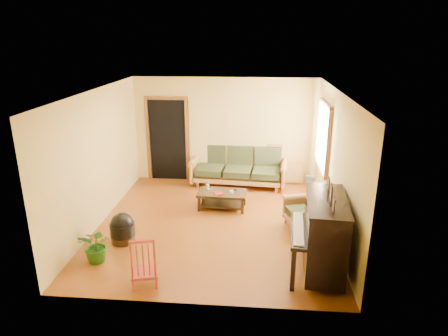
# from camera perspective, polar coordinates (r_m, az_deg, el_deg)

# --- Properties ---
(floor) EXTENTS (5.00, 5.00, 0.00)m
(floor) POSITION_cam_1_polar(r_m,az_deg,el_deg) (8.00, -1.36, -7.92)
(floor) COLOR #642F0D
(floor) RESTS_ON ground
(doorway) EXTENTS (1.08, 0.16, 2.05)m
(doorway) POSITION_cam_1_polar(r_m,az_deg,el_deg) (10.17, -8.04, 3.94)
(doorway) COLOR black
(doorway) RESTS_ON floor
(window) EXTENTS (0.12, 1.36, 1.46)m
(window) POSITION_cam_1_polar(r_m,az_deg,el_deg) (8.78, 14.06, 4.40)
(window) COLOR white
(window) RESTS_ON right_wall
(sofa) EXTENTS (2.38, 1.16, 0.99)m
(sofa) POSITION_cam_1_polar(r_m,az_deg,el_deg) (9.79, 2.08, 0.29)
(sofa) COLOR #A8713D
(sofa) RESTS_ON floor
(coffee_table) EXTENTS (1.06, 0.62, 0.37)m
(coffee_table) POSITION_cam_1_polar(r_m,az_deg,el_deg) (8.58, -0.27, -4.60)
(coffee_table) COLOR black
(coffee_table) RESTS_ON floor
(armchair) EXTENTS (1.01, 1.04, 0.82)m
(armchair) POSITION_cam_1_polar(r_m,az_deg,el_deg) (7.80, 11.70, -5.69)
(armchair) COLOR #A8713D
(armchair) RESTS_ON floor
(piano) EXTENTS (0.92, 1.45, 1.23)m
(piano) POSITION_cam_1_polar(r_m,az_deg,el_deg) (6.42, 14.11, -9.43)
(piano) COLOR black
(piano) RESTS_ON floor
(footstool) EXTENTS (0.45, 0.45, 0.42)m
(footstool) POSITION_cam_1_polar(r_m,az_deg,el_deg) (7.47, -14.30, -8.76)
(footstool) COLOR black
(footstool) RESTS_ON floor
(red_chair) EXTENTS (0.47, 0.50, 0.82)m
(red_chair) POSITION_cam_1_polar(r_m,az_deg,el_deg) (6.15, -11.38, -12.74)
(red_chair) COLOR maroon
(red_chair) RESTS_ON floor
(leaning_frame) EXTENTS (0.43, 0.12, 0.57)m
(leaning_frame) POSITION_cam_1_polar(r_m,az_deg,el_deg) (10.12, 10.02, -0.63)
(leaning_frame) COLOR #C08640
(leaning_frame) RESTS_ON floor
(ceramic_crock) EXTENTS (0.20, 0.20, 0.24)m
(ceramic_crock) POSITION_cam_1_polar(r_m,az_deg,el_deg) (10.12, 12.08, -1.76)
(ceramic_crock) COLOR #35549F
(ceramic_crock) RESTS_ON floor
(potted_plant) EXTENTS (0.60, 0.54, 0.60)m
(potted_plant) POSITION_cam_1_polar(r_m,az_deg,el_deg) (6.94, -17.70, -10.47)
(potted_plant) COLOR #225518
(potted_plant) RESTS_ON floor
(book) EXTENTS (0.24, 0.26, 0.02)m
(book) POSITION_cam_1_polar(r_m,az_deg,el_deg) (8.39, -1.29, -3.71)
(book) COLOR maroon
(book) RESTS_ON coffee_table
(candle) EXTENTS (0.08, 0.08, 0.12)m
(candle) POSITION_cam_1_polar(r_m,az_deg,el_deg) (8.63, -2.36, -2.70)
(candle) COLOR silver
(candle) RESTS_ON coffee_table
(glass_jar) EXTENTS (0.11, 0.11, 0.06)m
(glass_jar) POSITION_cam_1_polar(r_m,az_deg,el_deg) (8.44, 1.06, -3.43)
(glass_jar) COLOR silver
(glass_jar) RESTS_ON coffee_table
(remote) EXTENTS (0.17, 0.09, 0.02)m
(remote) POSITION_cam_1_polar(r_m,az_deg,el_deg) (8.60, 1.20, -3.16)
(remote) COLOR black
(remote) RESTS_ON coffee_table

